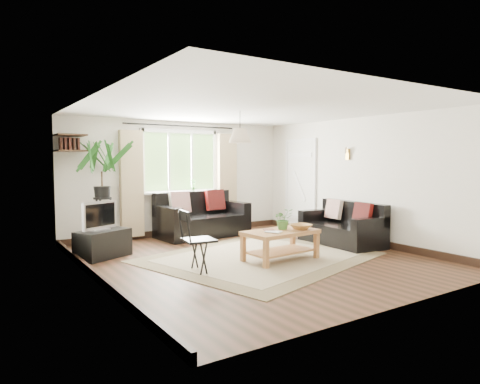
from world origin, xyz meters
TOP-DOWN VIEW (x-y plane):
  - floor at (0.00, 0.00)m, footprint 5.50×5.50m
  - ceiling at (0.00, 0.00)m, footprint 5.50×5.50m
  - wall_back at (0.00, 2.75)m, footprint 5.00×0.02m
  - wall_front at (0.00, -2.75)m, footprint 5.00×0.02m
  - wall_left at (-2.50, 0.00)m, footprint 0.02×5.50m
  - wall_right at (2.50, 0.00)m, footprint 0.02×5.50m
  - rug at (0.11, -0.02)m, footprint 3.99×3.66m
  - window at (0.00, 2.71)m, footprint 2.50×0.16m
  - door at (2.47, 1.70)m, footprint 0.06×0.96m
  - corner_shelf at (-2.25, 2.50)m, footprint 0.50×0.50m
  - pendant_lamp at (0.00, 0.40)m, footprint 0.36×0.36m
  - wall_sconce at (2.43, 0.30)m, footprint 0.12×0.12m
  - sofa_back at (0.27, 2.23)m, footprint 1.93×1.07m
  - sofa_right at (2.04, 0.04)m, footprint 1.65×0.89m
  - coffee_table at (0.26, -0.36)m, footprint 1.22×0.73m
  - table_plant at (0.37, -0.30)m, footprint 0.36×0.33m
  - bowl at (0.61, -0.44)m, footprint 0.33×0.33m
  - book_a at (-0.03, -0.49)m, footprint 0.26×0.29m
  - book_b at (0.02, -0.25)m, footprint 0.24×0.26m
  - tv_stand at (-2.02, 1.39)m, footprint 0.96×0.78m
  - tv at (-2.07, 1.39)m, footprint 0.67×0.47m
  - palm_stand at (-1.76, 2.31)m, footprint 0.77×0.77m
  - folding_chair at (-1.14, -0.28)m, footprint 0.52×0.52m
  - sill_plant at (0.25, 2.63)m, footprint 0.14×0.10m

SIDE VIEW (x-z plane):
  - floor at x=0.00m, z-range 0.00..0.00m
  - rug at x=0.11m, z-range 0.00..0.02m
  - tv_stand at x=-2.02m, z-range 0.00..0.45m
  - coffee_table at x=0.26m, z-range 0.00..0.48m
  - sofa_right at x=2.04m, z-range 0.00..0.76m
  - sofa_back at x=0.27m, z-range 0.00..0.87m
  - folding_chair at x=-1.14m, z-range 0.00..0.89m
  - book_a at x=-0.03m, z-range 0.48..0.50m
  - book_b at x=0.02m, z-range 0.48..0.50m
  - bowl at x=0.61m, z-range 0.48..0.56m
  - table_plant at x=0.37m, z-range 0.48..0.82m
  - tv at x=-2.07m, z-range 0.45..0.94m
  - palm_stand at x=-1.76m, z-range 0.00..1.95m
  - door at x=2.47m, z-range -0.03..2.03m
  - sill_plant at x=0.25m, z-range 0.93..1.20m
  - wall_back at x=0.00m, z-range 0.00..2.40m
  - wall_front at x=0.00m, z-range 0.00..2.40m
  - wall_left at x=-2.50m, z-range 0.00..2.40m
  - wall_right at x=2.50m, z-range 0.00..2.40m
  - window at x=0.00m, z-range 0.47..2.63m
  - wall_sconce at x=2.43m, z-range 1.60..1.88m
  - corner_shelf at x=-2.25m, z-range 1.72..2.06m
  - pendant_lamp at x=0.00m, z-range 1.78..2.32m
  - ceiling at x=0.00m, z-range 2.40..2.40m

